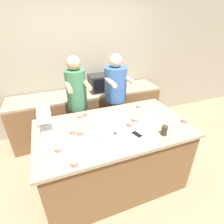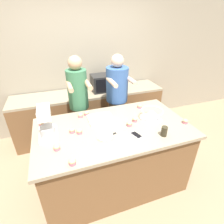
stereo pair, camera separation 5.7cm
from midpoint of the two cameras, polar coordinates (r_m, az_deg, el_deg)
name	(u,v)px [view 1 (the left image)]	position (r m, az deg, el deg)	size (l,w,h in m)	color
ground_plane	(113,179)	(2.77, -0.21, -21.16)	(16.00, 16.00, 0.00)	#937A5B
back_wall	(81,63)	(3.49, -10.49, 15.54)	(10.00, 0.06, 2.70)	gray
island_counter	(113,155)	(2.43, -0.23, -14.03)	(1.87, 1.06, 0.94)	brown
back_counter	(89,113)	(3.49, -8.00, -0.32)	(2.80, 0.60, 0.88)	brown
person_left	(78,108)	(2.71, -11.57, 1.20)	(0.31, 0.48, 1.67)	brown
person_right	(115,104)	(2.87, 0.56, 2.78)	(0.35, 0.51, 1.65)	brown
stand_mixer	(46,125)	(2.03, -21.38, -4.01)	(0.20, 0.30, 0.36)	white
mixing_bowl	(151,114)	(2.33, 11.99, -0.55)	(0.28, 0.28, 0.13)	#BCBCC1
baking_tray	(100,118)	(2.29, -4.52, -2.05)	(0.32, 0.26, 0.04)	silver
microwave_oven	(103,83)	(3.32, -3.45, 9.55)	(0.51, 0.33, 0.30)	black
cell_phone	(137,135)	(2.02, 7.31, -7.33)	(0.11, 0.16, 0.01)	silver
drinking_glass	(164,130)	(2.06, 15.96, -5.80)	(0.07, 0.07, 0.12)	#332D1E
small_plate	(106,137)	(1.97, -2.90, -8.02)	(0.19, 0.19, 0.02)	beige
knife	(117,132)	(2.05, 0.97, -6.61)	(0.21, 0.09, 0.01)	#BCBCC1
cupcake_0	(74,163)	(1.68, -13.19, -15.82)	(0.07, 0.07, 0.06)	#D17084
cupcake_1	(184,120)	(2.39, 21.95, -2.46)	(0.07, 0.07, 0.06)	#D17084
cupcake_2	(58,148)	(1.87, -18.15, -11.25)	(0.07, 0.07, 0.06)	#D17084
cupcake_3	(139,106)	(2.60, 8.06, 2.00)	(0.07, 0.07, 0.06)	#D17084
cupcake_4	(135,119)	(2.26, 6.70, -2.30)	(0.07, 0.07, 0.06)	#D17084
cupcake_5	(86,114)	(2.40, -9.23, -0.53)	(0.07, 0.07, 0.06)	#D17084
cupcake_6	(72,131)	(2.08, -13.64, -6.06)	(0.07, 0.07, 0.06)	#D17084
cupcake_7	(41,124)	(2.32, -22.96, -3.77)	(0.07, 0.07, 0.06)	#D17084
cupcake_8	(80,116)	(2.36, -11.15, -1.23)	(0.07, 0.07, 0.06)	#D17084
cupcake_9	(130,124)	(2.16, 5.00, -3.78)	(0.07, 0.07, 0.06)	#D17084
cupcake_10	(80,132)	(2.04, -11.28, -6.40)	(0.07, 0.07, 0.06)	#D17084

